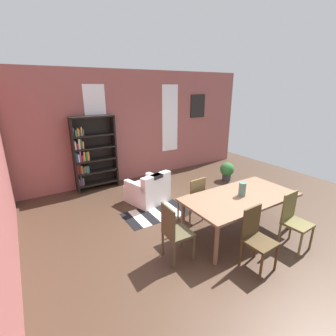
% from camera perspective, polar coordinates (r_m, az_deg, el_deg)
% --- Properties ---
extents(ground_plane, '(9.08, 9.08, 0.00)m').
position_cam_1_polar(ground_plane, '(4.88, 11.56, -14.33)').
color(ground_plane, '#422F22').
extents(back_wall_brick, '(7.45, 0.12, 3.06)m').
position_cam_1_polar(back_wall_brick, '(7.17, -7.61, 9.62)').
color(back_wall_brick, '#99534F').
rests_on(back_wall_brick, ground).
extents(window_pane_0, '(0.55, 0.02, 1.99)m').
position_cam_1_polar(window_pane_0, '(6.69, -16.34, 9.76)').
color(window_pane_0, white).
extents(window_pane_1, '(0.55, 0.02, 1.99)m').
position_cam_1_polar(window_pane_1, '(7.62, 0.46, 11.46)').
color(window_pane_1, white).
extents(dining_table, '(2.10, 1.07, 0.75)m').
position_cam_1_polar(dining_table, '(4.63, 16.51, -7.08)').
color(dining_table, brown).
rests_on(dining_table, ground).
extents(vase_on_table, '(0.13, 0.13, 0.25)m').
position_cam_1_polar(vase_on_table, '(4.57, 16.97, -4.77)').
color(vase_on_table, '#4C7266').
rests_on(vase_on_table, dining_table).
extents(tealight_candle_0, '(0.04, 0.04, 0.03)m').
position_cam_1_polar(tealight_candle_0, '(4.78, 17.42, -5.16)').
color(tealight_candle_0, silver).
rests_on(tealight_candle_0, dining_table).
extents(dining_chair_far_left, '(0.44, 0.44, 0.95)m').
position_cam_1_polar(dining_chair_far_left, '(4.90, 5.97, -7.02)').
color(dining_chair_far_left, brown).
rests_on(dining_chair_far_left, ground).
extents(dining_chair_near_left, '(0.42, 0.42, 0.95)m').
position_cam_1_polar(dining_chair_near_left, '(3.96, 19.94, -14.79)').
color(dining_chair_near_left, '#423019').
rests_on(dining_chair_near_left, ground).
extents(dining_chair_near_right, '(0.42, 0.42, 0.95)m').
position_cam_1_polar(dining_chair_near_right, '(4.66, 27.34, -10.53)').
color(dining_chair_near_right, brown).
rests_on(dining_chair_near_right, ground).
extents(dining_chair_head_left, '(0.41, 0.41, 0.95)m').
position_cam_1_polar(dining_chair_head_left, '(3.86, 1.47, -14.45)').
color(dining_chair_head_left, '#463E29').
rests_on(dining_chair_head_left, ground).
extents(bookshelf_tall, '(1.09, 0.30, 1.93)m').
position_cam_1_polar(bookshelf_tall, '(6.61, -17.39, 3.24)').
color(bookshelf_tall, black).
rests_on(bookshelf_tall, ground).
extents(armchair_white, '(0.98, 0.98, 0.75)m').
position_cam_1_polar(armchair_white, '(5.81, -4.60, -5.29)').
color(armchair_white, silver).
rests_on(armchair_white, ground).
extents(potted_plant_by_shelf, '(0.40, 0.40, 0.54)m').
position_cam_1_polar(potted_plant_by_shelf, '(7.29, 13.62, -0.54)').
color(potted_plant_by_shelf, '#333338').
rests_on(potted_plant_by_shelf, ground).
extents(striped_rug, '(1.38, 0.78, 0.01)m').
position_cam_1_polar(striped_rug, '(5.39, -2.83, -10.48)').
color(striped_rug, black).
rests_on(striped_rug, ground).
extents(framed_picture, '(0.56, 0.03, 0.72)m').
position_cam_1_polar(framed_picture, '(8.20, 6.94, 14.19)').
color(framed_picture, black).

